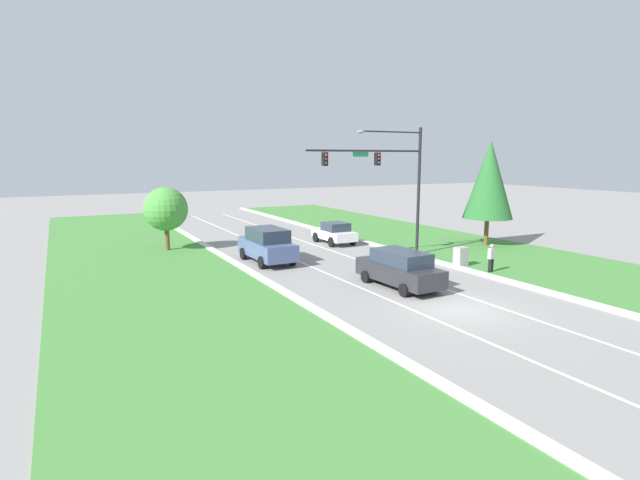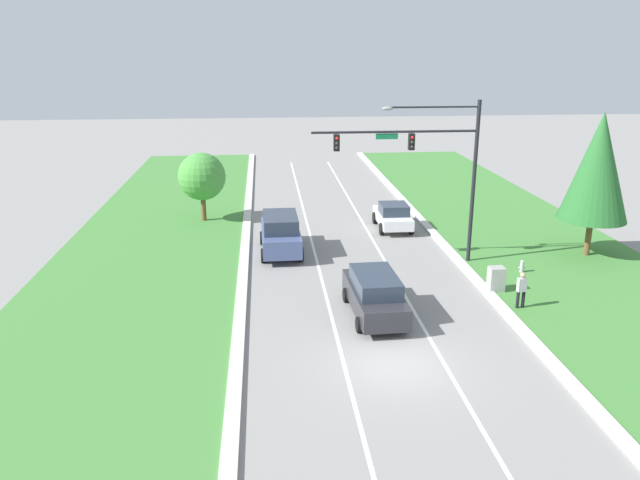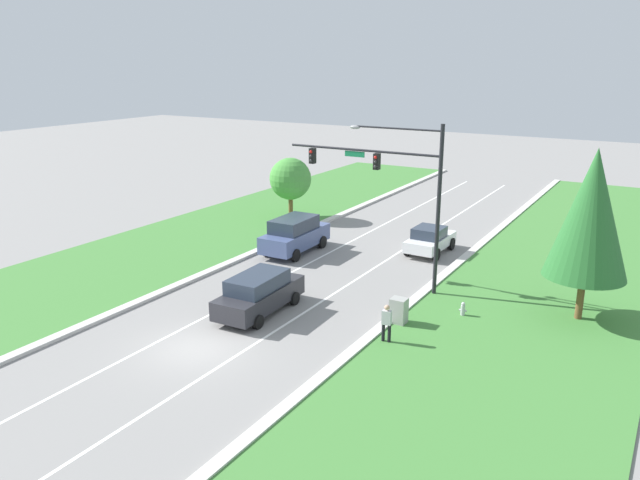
{
  "view_description": "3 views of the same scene",
  "coord_description": "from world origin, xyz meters",
  "px_view_note": "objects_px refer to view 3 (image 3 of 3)",
  "views": [
    {
      "loc": [
        -14.97,
        -15.57,
        6.51
      ],
      "look_at": [
        -1.85,
        9.34,
        1.82
      ],
      "focal_mm": 28.0,
      "sensor_mm": 36.0,
      "label": 1
    },
    {
      "loc": [
        -4.49,
        -19.69,
        10.95
      ],
      "look_at": [
        -1.73,
        10.33,
        1.5
      ],
      "focal_mm": 35.0,
      "sensor_mm": 36.0,
      "label": 2
    },
    {
      "loc": [
        16.02,
        -17.31,
        11.27
      ],
      "look_at": [
        -0.98,
        11.46,
        1.55
      ],
      "focal_mm": 35.0,
      "sensor_mm": 36.0,
      "label": 3
    }
  ],
  "objects_px": {
    "pedestrian": "(387,322)",
    "fire_hydrant": "(463,310)",
    "utility_cabinet": "(399,311)",
    "conifer_near_right_tree": "(591,214)",
    "oak_near_left_tree": "(290,179)",
    "white_sedan": "(430,240)",
    "traffic_signal_mast": "(394,179)",
    "charcoal_suv": "(259,293)",
    "slate_blue_suv": "(295,234)"
  },
  "relations": [
    {
      "from": "pedestrian",
      "to": "conifer_near_right_tree",
      "type": "relative_size",
      "value": 0.22
    },
    {
      "from": "white_sedan",
      "to": "pedestrian",
      "type": "xyz_separation_m",
      "value": [
        2.99,
        -12.7,
        0.1
      ]
    },
    {
      "from": "slate_blue_suv",
      "to": "fire_hydrant",
      "type": "relative_size",
      "value": 7.3
    },
    {
      "from": "traffic_signal_mast",
      "to": "pedestrian",
      "type": "relative_size",
      "value": 4.97
    },
    {
      "from": "charcoal_suv",
      "to": "utility_cabinet",
      "type": "xyz_separation_m",
      "value": [
        6.05,
        2.05,
        -0.36
      ]
    },
    {
      "from": "oak_near_left_tree",
      "to": "utility_cabinet",
      "type": "bearing_deg",
      "value": -42.99
    },
    {
      "from": "slate_blue_suv",
      "to": "charcoal_suv",
      "type": "height_order",
      "value": "slate_blue_suv"
    },
    {
      "from": "traffic_signal_mast",
      "to": "pedestrian",
      "type": "xyz_separation_m",
      "value": [
        2.61,
        -6.24,
        -4.66
      ]
    },
    {
      "from": "charcoal_suv",
      "to": "pedestrian",
      "type": "bearing_deg",
      "value": -2.04
    },
    {
      "from": "charcoal_suv",
      "to": "fire_hydrant",
      "type": "height_order",
      "value": "charcoal_suv"
    },
    {
      "from": "traffic_signal_mast",
      "to": "oak_near_left_tree",
      "type": "xyz_separation_m",
      "value": [
        -12.21,
        9.28,
        -2.65
      ]
    },
    {
      "from": "white_sedan",
      "to": "fire_hydrant",
      "type": "relative_size",
      "value": 5.9
    },
    {
      "from": "fire_hydrant",
      "to": "traffic_signal_mast",
      "type": "bearing_deg",
      "value": 156.21
    },
    {
      "from": "slate_blue_suv",
      "to": "oak_near_left_tree",
      "type": "bearing_deg",
      "value": 124.0
    },
    {
      "from": "traffic_signal_mast",
      "to": "utility_cabinet",
      "type": "distance_m",
      "value": 6.91
    },
    {
      "from": "slate_blue_suv",
      "to": "pedestrian",
      "type": "height_order",
      "value": "slate_blue_suv"
    },
    {
      "from": "white_sedan",
      "to": "charcoal_suv",
      "type": "relative_size",
      "value": 0.81
    },
    {
      "from": "slate_blue_suv",
      "to": "pedestrian",
      "type": "bearing_deg",
      "value": -41.65
    },
    {
      "from": "utility_cabinet",
      "to": "pedestrian",
      "type": "bearing_deg",
      "value": -80.4
    },
    {
      "from": "conifer_near_right_tree",
      "to": "charcoal_suv",
      "type": "bearing_deg",
      "value": -152.75
    },
    {
      "from": "traffic_signal_mast",
      "to": "charcoal_suv",
      "type": "bearing_deg",
      "value": -121.11
    },
    {
      "from": "conifer_near_right_tree",
      "to": "pedestrian",
      "type": "bearing_deg",
      "value": -134.31
    },
    {
      "from": "slate_blue_suv",
      "to": "fire_hydrant",
      "type": "bearing_deg",
      "value": -21.18
    },
    {
      "from": "oak_near_left_tree",
      "to": "slate_blue_suv",
      "type": "bearing_deg",
      "value": -55.15
    },
    {
      "from": "pedestrian",
      "to": "fire_hydrant",
      "type": "distance_m",
      "value": 4.7
    },
    {
      "from": "slate_blue_suv",
      "to": "oak_near_left_tree",
      "type": "distance_m",
      "value": 8.53
    },
    {
      "from": "utility_cabinet",
      "to": "conifer_near_right_tree",
      "type": "distance_m",
      "value": 9.21
    },
    {
      "from": "traffic_signal_mast",
      "to": "charcoal_suv",
      "type": "relative_size",
      "value": 1.65
    },
    {
      "from": "traffic_signal_mast",
      "to": "fire_hydrant",
      "type": "height_order",
      "value": "traffic_signal_mast"
    },
    {
      "from": "pedestrian",
      "to": "oak_near_left_tree",
      "type": "xyz_separation_m",
      "value": [
        -14.82,
        15.53,
        2.01
      ]
    },
    {
      "from": "utility_cabinet",
      "to": "conifer_near_right_tree",
      "type": "height_order",
      "value": "conifer_near_right_tree"
    },
    {
      "from": "utility_cabinet",
      "to": "conifer_near_right_tree",
      "type": "bearing_deg",
      "value": 33.93
    },
    {
      "from": "fire_hydrant",
      "to": "conifer_near_right_tree",
      "type": "height_order",
      "value": "conifer_near_right_tree"
    },
    {
      "from": "traffic_signal_mast",
      "to": "white_sedan",
      "type": "relative_size",
      "value": 2.03
    },
    {
      "from": "utility_cabinet",
      "to": "conifer_near_right_tree",
      "type": "xyz_separation_m",
      "value": [
        6.76,
        4.55,
        4.29
      ]
    },
    {
      "from": "charcoal_suv",
      "to": "slate_blue_suv",
      "type": "bearing_deg",
      "value": 110.58
    },
    {
      "from": "pedestrian",
      "to": "white_sedan",
      "type": "bearing_deg",
      "value": -82.93
    },
    {
      "from": "traffic_signal_mast",
      "to": "oak_near_left_tree",
      "type": "height_order",
      "value": "traffic_signal_mast"
    },
    {
      "from": "white_sedan",
      "to": "pedestrian",
      "type": "relative_size",
      "value": 2.45
    },
    {
      "from": "white_sedan",
      "to": "fire_hydrant",
      "type": "bearing_deg",
      "value": -59.48
    },
    {
      "from": "white_sedan",
      "to": "conifer_near_right_tree",
      "type": "bearing_deg",
      "value": -32.4
    },
    {
      "from": "conifer_near_right_tree",
      "to": "oak_near_left_tree",
      "type": "relative_size",
      "value": 1.73
    },
    {
      "from": "charcoal_suv",
      "to": "oak_near_left_tree",
      "type": "bearing_deg",
      "value": 116.2
    },
    {
      "from": "oak_near_left_tree",
      "to": "charcoal_suv",
      "type": "bearing_deg",
      "value": -61.54
    },
    {
      "from": "slate_blue_suv",
      "to": "pedestrian",
      "type": "xyz_separation_m",
      "value": [
        10.07,
        -8.69,
        -0.18
      ]
    },
    {
      "from": "fire_hydrant",
      "to": "oak_near_left_tree",
      "type": "distance_m",
      "value": 20.28
    },
    {
      "from": "traffic_signal_mast",
      "to": "conifer_near_right_tree",
      "type": "bearing_deg",
      "value": 2.1
    },
    {
      "from": "utility_cabinet",
      "to": "white_sedan",
      "type": "bearing_deg",
      "value": 103.91
    },
    {
      "from": "white_sedan",
      "to": "pedestrian",
      "type": "height_order",
      "value": "pedestrian"
    },
    {
      "from": "pedestrian",
      "to": "utility_cabinet",
      "type": "bearing_deg",
      "value": -86.56
    }
  ]
}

